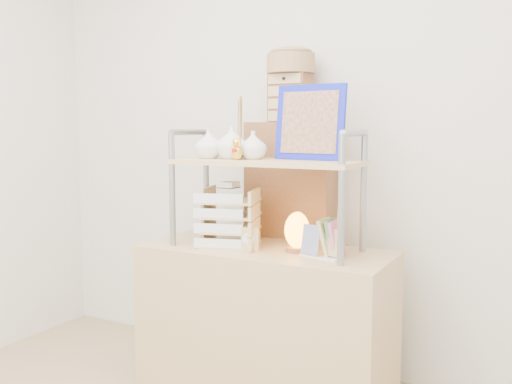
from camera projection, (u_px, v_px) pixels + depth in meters
room_shell at (155, 16)px, 1.90m from camera, size 3.42×3.41×2.61m
desk at (265, 324)px, 2.76m from camera, size 1.20×0.50×0.75m
cabinet at (291, 249)px, 3.06m from camera, size 0.47×0.28×1.35m
hutch at (258, 155)px, 2.70m from camera, size 0.90×0.34×0.77m
letter_tray at (229, 220)px, 2.76m from camera, size 0.32×0.31×0.31m
salt_lamp at (297, 231)px, 2.63m from camera, size 0.12×0.12×0.19m
desk_clock at (250, 239)px, 2.65m from camera, size 0.09×0.06×0.11m
postcard_stand at (321, 249)px, 2.51m from camera, size 0.21×0.11×0.14m
drawer_chest at (290, 98)px, 2.95m from camera, size 0.20×0.16×0.25m
woven_basket at (291, 64)px, 2.93m from camera, size 0.25×0.25×0.10m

